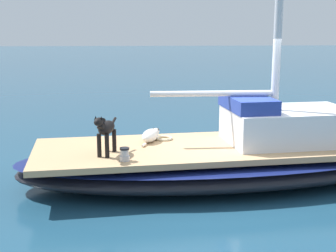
{
  "coord_description": "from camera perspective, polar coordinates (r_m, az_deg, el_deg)",
  "views": [
    {
      "loc": [
        7.91,
        -1.55,
        2.7
      ],
      "look_at": [
        0.0,
        -1.0,
        1.01
      ],
      "focal_mm": 49.88,
      "sensor_mm": 36.0,
      "label": 1
    }
  ],
  "objects": [
    {
      "name": "deck_winch",
      "position": [
        7.27,
        -5.32,
        -3.51
      ],
      "size": [
        0.16,
        0.16,
        0.21
      ],
      "color": "#B7B7BC",
      "rests_on": "sailboat_main"
    },
    {
      "name": "dog_white",
      "position": [
        8.5,
        -2.11,
        -1.13
      ],
      "size": [
        0.93,
        0.43,
        0.22
      ],
      "color": "silver",
      "rests_on": "sailboat_main"
    },
    {
      "name": "cabin_house",
      "position": [
        8.63,
        14.06,
        0.34
      ],
      "size": [
        1.62,
        2.35,
        0.84
      ],
      "color": "silver",
      "rests_on": "sailboat_main"
    },
    {
      "name": "sailboat_main",
      "position": [
        8.4,
        6.84,
        -4.41
      ],
      "size": [
        3.25,
        7.46,
        0.66
      ],
      "color": "black",
      "rests_on": "ground"
    },
    {
      "name": "coiled_rope",
      "position": [
        8.62,
        -0.52,
        -1.5
      ],
      "size": [
        0.32,
        0.32,
        0.04
      ],
      "primitive_type": "torus",
      "color": "beige",
      "rests_on": "sailboat_main"
    },
    {
      "name": "ground_plane",
      "position": [
        8.5,
        6.79,
        -6.58
      ],
      "size": [
        120.0,
        120.0,
        0.0
      ],
      "primitive_type": "plane",
      "color": "navy"
    },
    {
      "name": "dog_black",
      "position": [
        7.55,
        -7.64,
        -0.45
      ],
      "size": [
        0.92,
        0.36,
        0.7
      ],
      "color": "black",
      "rests_on": "sailboat_main"
    }
  ]
}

